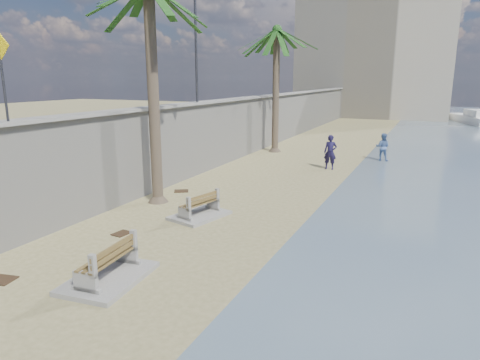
% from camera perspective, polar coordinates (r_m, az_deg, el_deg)
% --- Properties ---
extents(ground_plane, '(140.00, 140.00, 0.00)m').
position_cam_1_polar(ground_plane, '(9.93, -14.86, -15.77)').
color(ground_plane, '#988C5D').
extents(seawall, '(0.45, 70.00, 3.50)m').
position_cam_1_polar(seawall, '(28.89, 2.24, 7.45)').
color(seawall, gray).
rests_on(seawall, ground_plane).
extents(wall_cap, '(0.80, 70.00, 0.12)m').
position_cam_1_polar(wall_cap, '(28.76, 2.28, 11.02)').
color(wall_cap, gray).
rests_on(wall_cap, seawall).
extents(end_building, '(18.00, 12.00, 14.00)m').
position_cam_1_polar(end_building, '(59.13, 17.65, 15.02)').
color(end_building, '#B7AA93').
rests_on(end_building, ground_plane).
extents(bench_near, '(1.74, 2.38, 0.94)m').
position_cam_1_polar(bench_near, '(10.93, -17.22, -10.73)').
color(bench_near, gray).
rests_on(bench_near, ground_plane).
extents(bench_far, '(1.79, 2.26, 0.83)m').
position_cam_1_polar(bench_far, '(15.08, -5.44, -3.60)').
color(bench_far, gray).
rests_on(bench_far, ground_plane).
extents(palm_back, '(5.00, 5.00, 8.59)m').
position_cam_1_polar(palm_back, '(28.31, 4.96, 19.08)').
color(palm_back, brown).
rests_on(palm_back, ground_plane).
extents(pedestrian_sign, '(0.78, 0.07, 2.40)m').
position_cam_1_polar(pedestrian_sign, '(13.42, -29.26, 13.43)').
color(pedestrian_sign, '#2D2D33').
rests_on(pedestrian_sign, wall_cap).
extents(streetlight, '(0.28, 0.28, 5.12)m').
position_cam_1_polar(streetlight, '(21.57, -5.91, 18.37)').
color(streetlight, '#2D2D33').
rests_on(streetlight, wall_cap).
extents(person_a, '(0.80, 0.58, 2.11)m').
position_cam_1_polar(person_a, '(23.26, 11.96, 3.97)').
color(person_a, '#171233').
rests_on(person_a, ground_plane).
extents(person_b, '(0.87, 0.68, 1.80)m').
position_cam_1_polar(person_b, '(26.59, 18.49, 4.39)').
color(person_b, '#516FA8').
rests_on(person_b, ground_plane).
extents(yacht_far, '(4.80, 8.22, 1.50)m').
position_cam_1_polar(yacht_far, '(52.97, 28.66, 7.05)').
color(yacht_far, silver).
rests_on(yacht_far, bay_water).
extents(debris_b, '(0.70, 0.60, 0.03)m').
position_cam_1_polar(debris_b, '(12.10, -29.22, -11.53)').
color(debris_b, '#382616').
rests_on(debris_b, ground_plane).
extents(debris_c, '(0.76, 0.72, 0.03)m').
position_cam_1_polar(debris_c, '(18.64, -7.83, -1.46)').
color(debris_c, '#382616').
rests_on(debris_c, ground_plane).
extents(debris_d, '(0.50, 0.59, 0.03)m').
position_cam_1_polar(debris_d, '(14.03, -15.52, -6.88)').
color(debris_d, '#382616').
rests_on(debris_d, ground_plane).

